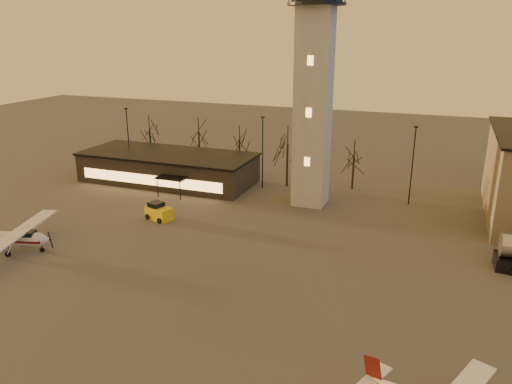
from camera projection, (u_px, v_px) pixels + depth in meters
The scene contains 7 objects.
ground at pixel (207, 324), 37.89m from camera, with size 220.00×220.00×0.00m, color #454240.
control_tower at pixel (314, 74), 59.50m from camera, with size 6.80×6.80×32.60m.
terminal at pixel (168, 167), 73.10m from camera, with size 25.40×12.20×4.30m.
light_poles at pixel (317, 161), 63.60m from camera, with size 58.50×12.25×10.14m.
tree_row at pixel (239, 137), 75.50m from camera, with size 37.20×9.20×8.80m.
cessna_rear at pixel (19, 241), 50.11m from camera, with size 9.62×11.95×3.31m.
service_cart at pixel (159, 213), 58.81m from camera, with size 3.56×2.80×2.02m.
Camera 1 is at (15.22, -29.43, 21.29)m, focal length 35.00 mm.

